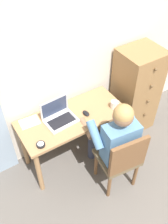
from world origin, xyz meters
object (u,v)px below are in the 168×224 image
object	(u,v)px
computer_mouse	(86,113)
person_seated	(114,136)
notebook_pad	(30,122)
desk	(72,123)
laptop	(59,116)
dresser	(136,91)
coffee_mug	(114,104)
chair	(121,159)
desk_clock	(41,145)

from	to	relation	value
computer_mouse	person_seated	bearing A→B (deg)	-80.11
person_seated	notebook_pad	world-z (taller)	person_seated
desk	laptop	size ratio (longest dim) A/B	3.43
dresser	computer_mouse	bearing A→B (deg)	-172.24
laptop	coffee_mug	bearing A→B (deg)	-15.19
dresser	desk	bearing A→B (deg)	-176.60
desk	laptop	distance (m)	0.22
dresser	notebook_pad	bearing A→B (deg)	175.87
computer_mouse	coffee_mug	xyz separation A→B (m)	(0.33, -0.08, 0.03)
laptop	computer_mouse	xyz separation A→B (m)	(0.30, -0.09, -0.04)
desk	chair	world-z (taller)	chair
chair	notebook_pad	distance (m)	1.07
desk_clock	notebook_pad	bearing A→B (deg)	84.85
desk	desk_clock	world-z (taller)	desk_clock
chair	laptop	world-z (taller)	laptop
desk	notebook_pad	distance (m)	0.48
dresser	desk_clock	world-z (taller)	dresser
dresser	chair	world-z (taller)	dresser
laptop	computer_mouse	bearing A→B (deg)	-17.52
dresser	notebook_pad	size ratio (longest dim) A/B	5.76
desk	dresser	bearing A→B (deg)	3.40
dresser	person_seated	size ratio (longest dim) A/B	1.00
desk_clock	coffee_mug	bearing A→B (deg)	3.45
desk	dresser	world-z (taller)	dresser
person_seated	chair	bearing A→B (deg)	-96.40
desk	coffee_mug	xyz separation A→B (m)	(0.49, -0.13, 0.16)
coffee_mug	notebook_pad	bearing A→B (deg)	162.16
dresser	computer_mouse	size ratio (longest dim) A/B	12.10
chair	computer_mouse	bearing A→B (deg)	97.36
chair	laptop	size ratio (longest dim) A/B	2.48
person_seated	computer_mouse	bearing A→B (deg)	103.52
dresser	coffee_mug	distance (m)	0.58
person_seated	desk	bearing A→B (deg)	118.99
desk_clock	notebook_pad	xyz separation A→B (m)	(0.03, 0.36, -0.01)
dresser	computer_mouse	distance (m)	0.87
desk_clock	desk	bearing A→B (deg)	22.21
dresser	computer_mouse	world-z (taller)	dresser
desk	computer_mouse	xyz separation A→B (m)	(0.16, -0.06, 0.13)
dresser	notebook_pad	distance (m)	1.46
person_seated	laptop	size ratio (longest dim) A/B	3.37
desk_clock	notebook_pad	world-z (taller)	desk_clock
desk_clock	laptop	bearing A→B (deg)	34.75
desk	coffee_mug	distance (m)	0.53
computer_mouse	laptop	bearing A→B (deg)	158.85
desk_clock	coffee_mug	xyz separation A→B (m)	(0.96, 0.06, 0.03)
computer_mouse	desk_clock	bearing A→B (deg)	-171.39
desk	person_seated	distance (m)	0.52
laptop	coffee_mug	world-z (taller)	laptop
person_seated	coffee_mug	xyz separation A→B (m)	(0.24, 0.32, 0.09)
desk_clock	coffee_mug	world-z (taller)	coffee_mug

